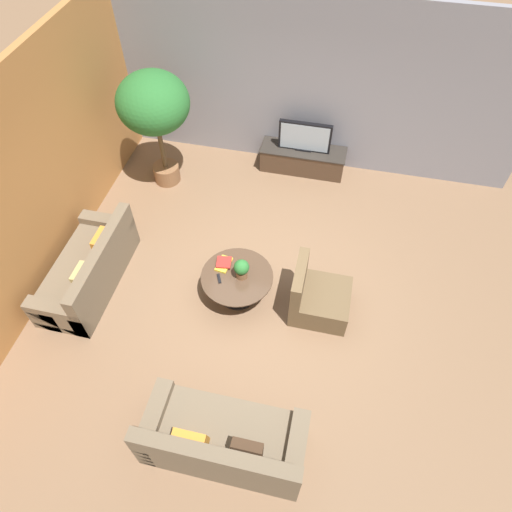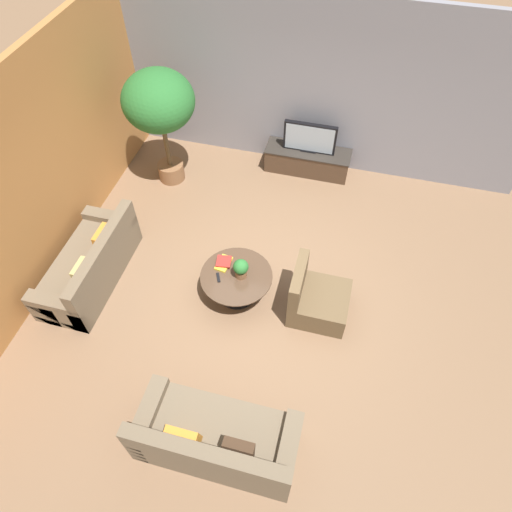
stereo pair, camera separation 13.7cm
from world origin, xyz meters
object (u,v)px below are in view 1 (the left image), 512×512
Objects in this scene: coffee_table at (237,282)px; couch_by_wall at (89,270)px; media_console at (303,159)px; couch_near_entry at (223,441)px; television at (305,137)px; armchair_wicker at (317,298)px; potted_plant_tabletop at (242,269)px; potted_palm_tall at (154,107)px.

couch_by_wall reaches higher than coffee_table.
media_console is 0.84× the size of couch_near_entry.
media_console is at bearing 90.00° from television.
media_console is 1.79× the size of armchair_wicker.
media_console is 3.05m from potted_plant_tabletop.
potted_palm_tall is at bearing 54.28° from armchair_wicker.
potted_plant_tabletop is at bearing -81.81° from couch_near_entry.
television is at bearing -90.00° from media_console.
television is at bearing 19.47° from potted_palm_tall.
armchair_wicker is at bearing 0.33° from coffee_table.
coffee_table is 0.32m from potted_plant_tabletop.
television reaches higher than potted_plant_tabletop.
coffee_table is (-0.48, -3.01, 0.08)m from media_console.
potted_palm_tall is at bearing -160.50° from media_console.
media_console is 5.19m from couch_near_entry.
potted_plant_tabletop is (0.07, 0.01, 0.31)m from coffee_table.
potted_palm_tall is (-3.02, 2.17, 1.24)m from armchair_wicker.
television is 2.94× the size of potted_plant_tabletop.
couch_near_entry is at bearing -81.81° from potted_plant_tabletop.
television is at bearing 80.98° from coffee_table.
potted_palm_tall reaches higher than couch_near_entry.
couch_by_wall and couch_near_entry have the same top height.
potted_palm_tall reaches higher than coffee_table.
armchair_wicker reaches higher than couch_by_wall.
media_console is 1.66× the size of television.
television is (0.00, -0.00, 0.49)m from media_console.
coffee_table is 3.25× the size of potted_plant_tabletop.
coffee_table reaches higher than media_console.
media_console is at bearing 140.80° from couch_by_wall.
couch_by_wall is at bearing -97.34° from potted_palm_tall.
couch_by_wall reaches higher than media_console.
coffee_table is at bearing -169.46° from potted_plant_tabletop.
armchair_wicker is 0.42× the size of potted_palm_tall.
potted_plant_tabletop is at bearing 96.65° from couch_by_wall.
potted_palm_tall is 6.56× the size of potted_plant_tabletop.
potted_palm_tall is at bearing -62.65° from couch_near_entry.
potted_plant_tabletop is at bearing -97.79° from media_console.
television is at bearing 82.21° from potted_plant_tabletop.
potted_palm_tall is (-2.35, -0.83, 0.79)m from television.
coffee_table is 3.11m from potted_palm_tall.
couch_by_wall is at bearing -129.22° from television.
armchair_wicker is at bearing -77.33° from television.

